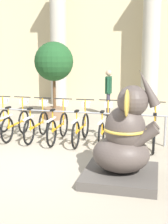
# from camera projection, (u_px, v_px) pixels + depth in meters

# --- Properties ---
(ground_plane) EXTENTS (60.00, 60.00, 0.00)m
(ground_plane) POSITION_uv_depth(u_px,v_px,m) (34.00, 165.00, 6.33)
(ground_plane) COLOR #9E937F
(building_facade) EXTENTS (20.00, 0.20, 6.00)m
(building_facade) POSITION_uv_depth(u_px,v_px,m) (107.00, 36.00, 13.98)
(building_facade) COLOR #C6B78E
(building_facade) RESTS_ON ground_plane
(column_left) EXTENTS (0.88, 0.88, 5.16)m
(column_left) POSITION_uv_depth(u_px,v_px,m) (58.00, 44.00, 13.56)
(column_left) COLOR #ADA899
(column_left) RESTS_ON ground_plane
(column_right) EXTENTS (0.88, 0.88, 5.16)m
(column_right) POSITION_uv_depth(u_px,v_px,m) (151.00, 44.00, 12.64)
(column_right) COLOR #ADA899
(column_right) RESTS_ON ground_plane
(bike_rack) EXTENTS (5.41, 0.05, 0.77)m
(bike_rack) POSITION_uv_depth(u_px,v_px,m) (60.00, 116.00, 8.09)
(bike_rack) COLOR gray
(bike_rack) RESTS_ON ground_plane
(bicycle_2) EXTENTS (0.48, 1.66, 1.06)m
(bicycle_2) POSITION_uv_depth(u_px,v_px,m) (17.00, 123.00, 8.33)
(bicycle_2) COLOR black
(bicycle_2) RESTS_ON ground_plane
(bicycle_3) EXTENTS (0.48, 1.66, 1.06)m
(bicycle_3) POSITION_uv_depth(u_px,v_px,m) (37.00, 124.00, 8.16)
(bicycle_3) COLOR black
(bicycle_3) RESTS_ON ground_plane
(bicycle_4) EXTENTS (0.48, 1.66, 1.06)m
(bicycle_4) POSITION_uv_depth(u_px,v_px,m) (59.00, 126.00, 7.99)
(bicycle_4) COLOR black
(bicycle_4) RESTS_ON ground_plane
(bicycle_5) EXTENTS (0.48, 1.66, 1.06)m
(bicycle_5) POSITION_uv_depth(u_px,v_px,m) (81.00, 127.00, 7.85)
(bicycle_5) COLOR black
(bicycle_5) RESTS_ON ground_plane
(bicycle_6) EXTENTS (0.48, 1.66, 1.06)m
(bicycle_6) POSITION_uv_depth(u_px,v_px,m) (105.00, 128.00, 7.77)
(bicycle_6) COLOR black
(bicycle_6) RESTS_ON ground_plane
(bicycle_7) EXTENTS (0.48, 1.66, 1.06)m
(bicycle_7) POSITION_uv_depth(u_px,v_px,m) (129.00, 129.00, 7.64)
(bicycle_7) COLOR black
(bicycle_7) RESTS_ON ground_plane
(bicycle_8) EXTENTS (0.48, 1.66, 1.06)m
(bicycle_8) POSITION_uv_depth(u_px,v_px,m) (154.00, 131.00, 7.46)
(bicycle_8) COLOR black
(bicycle_8) RESTS_ON ground_plane
(elephant_statue) EXTENTS (1.30, 1.30, 2.00)m
(elephant_statue) POSITION_uv_depth(u_px,v_px,m) (124.00, 144.00, 5.45)
(elephant_statue) COLOR #4C4742
(elephant_statue) RESTS_ON ground_plane
(person_pedestrian) EXTENTS (0.22, 0.47, 1.66)m
(person_pedestrian) POSITION_uv_depth(u_px,v_px,m) (108.00, 88.00, 11.18)
(person_pedestrian) COLOR #383342
(person_pedestrian) RESTS_ON ground_plane
(potted_tree) EXTENTS (1.32, 1.32, 2.62)m
(potted_tree) POSITION_uv_depth(u_px,v_px,m) (54.00, 66.00, 10.52)
(potted_tree) COLOR brown
(potted_tree) RESTS_ON ground_plane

